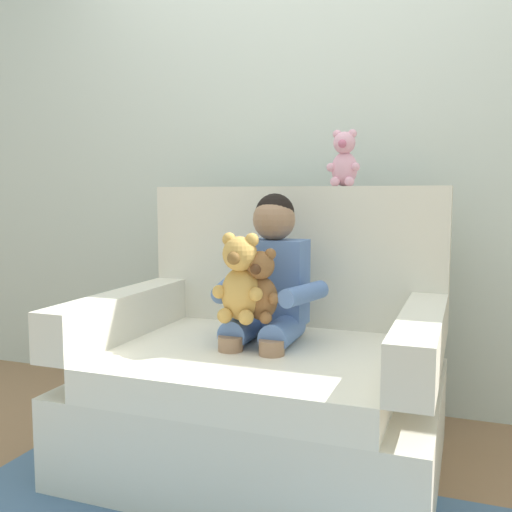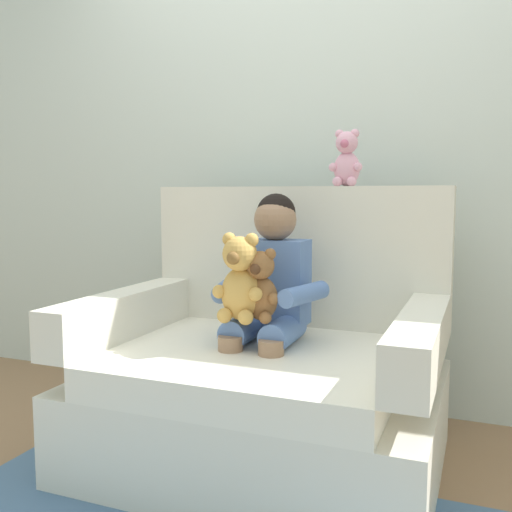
# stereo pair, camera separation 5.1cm
# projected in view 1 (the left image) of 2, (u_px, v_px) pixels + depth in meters

# --- Properties ---
(ground_plane) EXTENTS (8.00, 8.00, 0.00)m
(ground_plane) POSITION_uv_depth(u_px,v_px,m) (262.00, 463.00, 2.24)
(ground_plane) COLOR #936D4C
(back_wall) EXTENTS (6.00, 0.10, 2.60)m
(back_wall) POSITION_uv_depth(u_px,v_px,m) (317.00, 142.00, 2.84)
(back_wall) COLOR silver
(back_wall) RESTS_ON ground
(armchair) EXTENTS (1.31, 1.01, 1.08)m
(armchair) POSITION_uv_depth(u_px,v_px,m) (267.00, 378.00, 2.25)
(armchair) COLOR silver
(armchair) RESTS_ON ground
(seated_child) EXTENTS (0.45, 0.39, 0.82)m
(seated_child) POSITION_uv_depth(u_px,v_px,m) (268.00, 288.00, 2.25)
(seated_child) COLOR #597AB7
(seated_child) RESTS_ON armchair
(plush_honey) EXTENTS (0.20, 0.16, 0.33)m
(plush_honey) POSITION_uv_depth(u_px,v_px,m) (240.00, 280.00, 2.10)
(plush_honey) COLOR gold
(plush_honey) RESTS_ON armchair
(plush_brown) EXTENTS (0.16, 0.13, 0.27)m
(plush_brown) POSITION_uv_depth(u_px,v_px,m) (260.00, 287.00, 2.11)
(plush_brown) COLOR brown
(plush_brown) RESTS_ON armchair
(plush_pink_on_backrest) EXTENTS (0.14, 0.12, 0.24)m
(plush_pink_on_backrest) POSITION_uv_depth(u_px,v_px,m) (344.00, 160.00, 2.43)
(plush_pink_on_backrest) COLOR #EAA8BC
(plush_pink_on_backrest) RESTS_ON armchair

